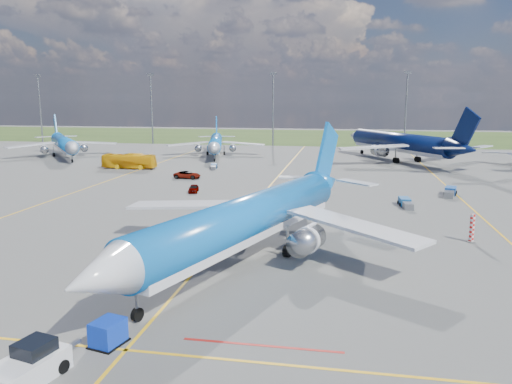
% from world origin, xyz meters
% --- Properties ---
extents(ground, '(400.00, 400.00, 0.00)m').
position_xyz_m(ground, '(0.00, 0.00, 0.00)').
color(ground, '#535350').
rests_on(ground, ground).
extents(grass_strip, '(400.00, 80.00, 0.01)m').
position_xyz_m(grass_strip, '(0.00, 150.00, 0.00)').
color(grass_strip, '#2D4719').
rests_on(grass_strip, ground).
extents(taxiway_lines, '(60.25, 160.00, 0.02)m').
position_xyz_m(taxiway_lines, '(0.17, 27.70, 0.01)').
color(taxiway_lines, yellow).
rests_on(taxiway_lines, ground).
extents(floodlight_masts, '(202.20, 0.50, 22.70)m').
position_xyz_m(floodlight_masts, '(10.00, 110.00, 12.56)').
color(floodlight_masts, slate).
rests_on(floodlight_masts, ground).
extents(warning_post, '(0.50, 0.50, 3.00)m').
position_xyz_m(warning_post, '(26.00, 8.00, 1.50)').
color(warning_post, red).
rests_on(warning_post, ground).
extents(bg_jet_nw, '(46.73, 48.30, 10.06)m').
position_xyz_m(bg_jet_nw, '(-57.97, 70.36, 0.00)').
color(bg_jet_nw, blue).
rests_on(bg_jet_nw, ground).
extents(bg_jet_nnw, '(35.13, 41.50, 9.46)m').
position_xyz_m(bg_jet_nnw, '(-20.69, 79.74, 0.00)').
color(bg_jet_nnw, blue).
rests_on(bg_jet_nnw, ground).
extents(bg_jet_n, '(56.88, 61.04, 12.81)m').
position_xyz_m(bg_jet_n, '(25.29, 77.53, 0.00)').
color(bg_jet_n, '#071440').
rests_on(bg_jet_n, ground).
extents(main_airliner, '(46.92, 53.44, 11.71)m').
position_xyz_m(main_airliner, '(4.01, -2.07, 0.00)').
color(main_airliner, blue).
rests_on(main_airliner, ground).
extents(pushback_tug, '(3.21, 6.20, 2.06)m').
position_xyz_m(pushback_tug, '(-3.69, -23.99, 0.83)').
color(pushback_tug, silver).
rests_on(pushback_tug, ground).
extents(uld_container, '(1.97, 2.25, 1.55)m').
position_xyz_m(uld_container, '(-1.36, -19.50, 0.78)').
color(uld_container, '#0D33C0').
rests_on(uld_container, ground).
extents(apron_bus, '(11.61, 2.79, 3.23)m').
position_xyz_m(apron_bus, '(-32.87, 53.56, 1.61)').
color(apron_bus, '#EFB10E').
rests_on(apron_bus, ground).
extents(service_car_a, '(2.11, 3.84, 1.24)m').
position_xyz_m(service_car_a, '(-11.18, 29.82, 0.62)').
color(service_car_a, '#999999').
rests_on(service_car_a, ground).
extents(service_car_b, '(5.11, 2.48, 1.40)m').
position_xyz_m(service_car_b, '(-16.48, 42.98, 0.70)').
color(service_car_b, '#999999').
rests_on(service_car_b, ground).
extents(service_car_c, '(4.04, 4.64, 1.28)m').
position_xyz_m(service_car_c, '(3.41, 31.40, 0.64)').
color(service_car_c, '#999999').
rests_on(service_car_c, ground).
extents(baggage_tug_w, '(1.68, 4.96, 1.09)m').
position_xyz_m(baggage_tug_w, '(21.17, 24.69, 0.51)').
color(baggage_tug_w, '#195496').
rests_on(baggage_tug_w, ground).
extents(baggage_tug_c, '(1.91, 4.30, 0.94)m').
position_xyz_m(baggage_tug_c, '(-14.99, 56.65, 0.44)').
color(baggage_tug_c, '#184D90').
rests_on(baggage_tug_c, ground).
extents(baggage_tug_e, '(2.79, 5.63, 1.22)m').
position_xyz_m(baggage_tug_e, '(28.83, 34.10, 0.57)').
color(baggage_tug_e, '#1A4C9E').
rests_on(baggage_tug_e, ground).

